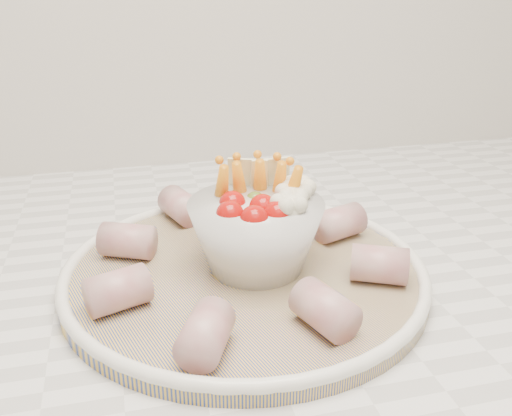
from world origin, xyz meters
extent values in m
cube|color=silver|center=(0.00, 1.45, 0.90)|extent=(2.04, 0.62, 0.04)
cylinder|color=navy|center=(-0.11, 1.38, 0.93)|extent=(0.43, 0.43, 0.01)
torus|color=white|center=(-0.11, 1.38, 0.94)|extent=(0.35, 0.35, 0.01)
sphere|color=#AB0E0B|center=(-0.12, 1.36, 1.00)|extent=(0.03, 0.03, 0.03)
sphere|color=#AB0E0B|center=(-0.10, 1.35, 1.00)|extent=(0.03, 0.03, 0.03)
sphere|color=#AB0E0B|center=(-0.08, 1.35, 1.00)|extent=(0.03, 0.03, 0.03)
sphere|color=#AB0E0B|center=(-0.12, 1.39, 1.00)|extent=(0.03, 0.03, 0.03)
sphere|color=#AB0E0B|center=(-0.09, 1.37, 1.00)|extent=(0.03, 0.03, 0.03)
sphere|color=#567125|center=(-0.09, 1.40, 1.00)|extent=(0.02, 0.02, 0.02)
cone|color=orange|center=(-0.10, 1.41, 1.01)|extent=(0.03, 0.04, 0.06)
cone|color=orange|center=(-0.08, 1.41, 1.01)|extent=(0.03, 0.04, 0.06)
cone|color=orange|center=(-0.07, 1.40, 1.01)|extent=(0.02, 0.04, 0.06)
cone|color=orange|center=(-0.12, 1.40, 1.01)|extent=(0.02, 0.04, 0.06)
cone|color=orange|center=(-0.06, 1.38, 1.01)|extent=(0.03, 0.04, 0.06)
sphere|color=silver|center=(-0.06, 1.38, 1.00)|extent=(0.03, 0.03, 0.03)
sphere|color=silver|center=(-0.07, 1.36, 1.00)|extent=(0.03, 0.03, 0.03)
sphere|color=silver|center=(-0.05, 1.39, 1.00)|extent=(0.03, 0.03, 0.03)
cube|color=beige|center=(-0.09, 1.42, 1.01)|extent=(0.04, 0.03, 0.04)
cube|color=beige|center=(-0.07, 1.42, 1.01)|extent=(0.04, 0.01, 0.04)
cylinder|color=#A44B52|center=(0.00, 1.42, 0.95)|extent=(0.06, 0.05, 0.03)
cylinder|color=#A44B52|center=(-0.05, 1.49, 0.95)|extent=(0.05, 0.06, 0.03)
cylinder|color=#A44B52|center=(-0.15, 1.50, 0.95)|extent=(0.05, 0.06, 0.03)
cylinder|color=#A44B52|center=(-0.21, 1.43, 0.95)|extent=(0.06, 0.05, 0.03)
cylinder|color=#A44B52|center=(-0.23, 1.34, 0.95)|extent=(0.06, 0.05, 0.03)
cylinder|color=#A44B52|center=(-0.16, 1.26, 0.95)|extent=(0.05, 0.06, 0.03)
cylinder|color=#A44B52|center=(-0.07, 1.27, 0.95)|extent=(0.05, 0.06, 0.03)
cylinder|color=#A44B52|center=(0.01, 1.32, 0.95)|extent=(0.06, 0.05, 0.03)
camera|label=1|loc=(-0.21, 0.91, 1.20)|focal=40.00mm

